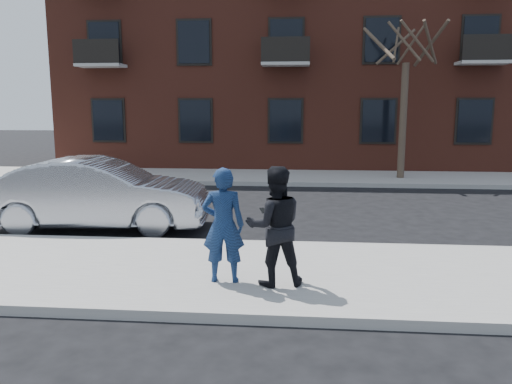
# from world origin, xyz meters

# --- Properties ---
(ground) EXTENTS (100.00, 100.00, 0.00)m
(ground) POSITION_xyz_m (0.00, 0.00, 0.00)
(ground) COLOR black
(ground) RESTS_ON ground
(near_sidewalk) EXTENTS (50.00, 3.50, 0.15)m
(near_sidewalk) POSITION_xyz_m (0.00, -0.25, 0.07)
(near_sidewalk) COLOR gray
(near_sidewalk) RESTS_ON ground
(near_curb) EXTENTS (50.00, 0.10, 0.15)m
(near_curb) POSITION_xyz_m (0.00, 1.55, 0.07)
(near_curb) COLOR #999691
(near_curb) RESTS_ON ground
(far_sidewalk) EXTENTS (50.00, 3.50, 0.15)m
(far_sidewalk) POSITION_xyz_m (0.00, 11.25, 0.07)
(far_sidewalk) COLOR gray
(far_sidewalk) RESTS_ON ground
(far_curb) EXTENTS (50.00, 0.10, 0.15)m
(far_curb) POSITION_xyz_m (0.00, 9.45, 0.07)
(far_curb) COLOR #999691
(far_curb) RESTS_ON ground
(apartment_building) EXTENTS (24.30, 10.30, 12.30)m
(apartment_building) POSITION_xyz_m (2.00, 18.00, 6.16)
(apartment_building) COLOR maroon
(apartment_building) RESTS_ON ground
(street_tree) EXTENTS (3.60, 3.60, 6.80)m
(street_tree) POSITION_xyz_m (4.50, 11.00, 5.52)
(street_tree) COLOR #3E2D24
(street_tree) RESTS_ON far_sidewalk
(silver_sedan) EXTENTS (5.05, 2.06, 1.63)m
(silver_sedan) POSITION_xyz_m (-3.82, 2.80, 0.82)
(silver_sedan) COLOR #999BA3
(silver_sedan) RESTS_ON ground
(man_hoodie) EXTENTS (0.66, 0.51, 1.75)m
(man_hoodie) POSITION_xyz_m (-0.41, -0.79, 1.02)
(man_hoodie) COLOR navy
(man_hoodie) RESTS_ON near_sidewalk
(man_peacoat) EXTENTS (1.00, 0.85, 1.78)m
(man_peacoat) POSITION_xyz_m (0.37, -0.85, 1.04)
(man_peacoat) COLOR black
(man_peacoat) RESTS_ON near_sidewalk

